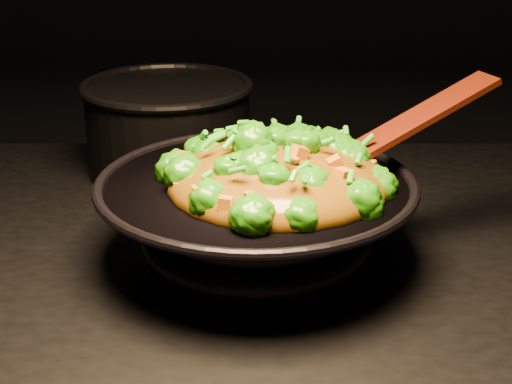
# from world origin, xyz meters

# --- Properties ---
(wok) EXTENTS (0.40, 0.40, 0.10)m
(wok) POSITION_xyz_m (0.06, 0.01, 0.95)
(wok) COLOR black
(wok) RESTS_ON stovetop
(stir_fry) EXTENTS (0.31, 0.31, 0.09)m
(stir_fry) POSITION_xyz_m (0.08, 0.00, 1.05)
(stir_fry) COLOR #257D08
(stir_fry) RESTS_ON wok
(spatula) EXTENTS (0.27, 0.14, 0.12)m
(spatula) POSITION_xyz_m (0.22, 0.05, 1.05)
(spatula) COLOR #321607
(spatula) RESTS_ON wok
(back_pot) EXTENTS (0.28, 0.28, 0.14)m
(back_pot) POSITION_xyz_m (-0.08, 0.32, 0.97)
(back_pot) COLOR black
(back_pot) RESTS_ON stovetop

